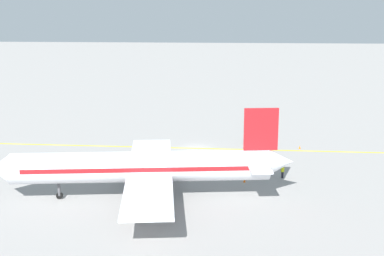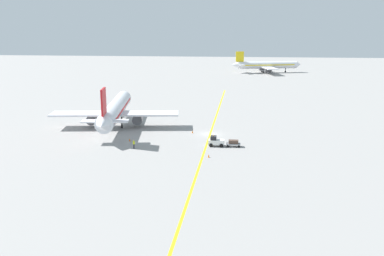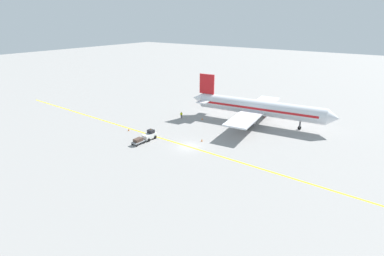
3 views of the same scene
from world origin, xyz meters
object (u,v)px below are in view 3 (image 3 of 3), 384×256
object	(u,v)px
ground_crew_worker	(181,115)
traffic_cone_mid_apron	(202,140)
airplane_at_gate	(258,108)
traffic_cone_near_nose	(129,130)
baggage_tug_white	(150,135)
traffic_cone_by_wingtip	(202,119)
baggage_cart_trailing	(138,141)

from	to	relation	value
ground_crew_worker	traffic_cone_mid_apron	distance (m)	15.96
airplane_at_gate	traffic_cone_mid_apron	world-z (taller)	airplane_at_gate
ground_crew_worker	traffic_cone_near_nose	xyz separation A→B (m)	(14.07, -4.15, -0.63)
baggage_tug_white	airplane_at_gate	bearing A→B (deg)	148.96
traffic_cone_by_wingtip	traffic_cone_mid_apron	bearing A→B (deg)	33.39
baggage_tug_white	traffic_cone_near_nose	world-z (taller)	baggage_tug_white
airplane_at_gate	traffic_cone_near_nose	xyz separation A→B (m)	(22.00, -21.06, -3.43)
traffic_cone_mid_apron	traffic_cone_by_wingtip	size ratio (longest dim) A/B	1.00
airplane_at_gate	baggage_cart_trailing	distance (m)	29.79
traffic_cone_by_wingtip	ground_crew_worker	bearing A→B (deg)	-68.67
ground_crew_worker	traffic_cone_by_wingtip	bearing A→B (deg)	111.33
traffic_cone_mid_apron	traffic_cone_by_wingtip	xyz separation A→B (m)	(-11.63, -7.66, 0.00)
ground_crew_worker	traffic_cone_near_nose	bearing A→B (deg)	-16.44
baggage_tug_white	baggage_cart_trailing	size ratio (longest dim) A/B	1.15
traffic_cone_near_nose	traffic_cone_by_wingtip	xyz separation A→B (m)	(-16.03, 9.17, 0.00)
airplane_at_gate	traffic_cone_mid_apron	xyz separation A→B (m)	(17.60, -4.22, -3.43)
baggage_tug_white	ground_crew_worker	size ratio (longest dim) A/B	1.79
traffic_cone_near_nose	traffic_cone_by_wingtip	world-z (taller)	same
baggage_cart_trailing	traffic_cone_by_wingtip	bearing A→B (deg)	174.55
ground_crew_worker	traffic_cone_near_nose	world-z (taller)	ground_crew_worker
baggage_tug_white	traffic_cone_near_nose	xyz separation A→B (m)	(-0.93, -7.26, -0.63)
baggage_tug_white	traffic_cone_by_wingtip	size ratio (longest dim) A/B	5.48
ground_crew_worker	traffic_cone_by_wingtip	distance (m)	5.42
airplane_at_gate	baggage_cart_trailing	size ratio (longest dim) A/B	13.61
traffic_cone_mid_apron	airplane_at_gate	bearing A→B (deg)	166.50
baggage_tug_white	traffic_cone_by_wingtip	world-z (taller)	baggage_tug_white
airplane_at_gate	baggage_cart_trailing	xyz separation A→B (m)	(26.22, -13.82, -2.95)
traffic_cone_by_wingtip	baggage_tug_white	bearing A→B (deg)	-6.42
baggage_tug_white	ground_crew_worker	xyz separation A→B (m)	(-15.00, -3.11, 0.01)
traffic_cone_near_nose	airplane_at_gate	bearing A→B (deg)	136.26
airplane_at_gate	baggage_tug_white	size ratio (longest dim) A/B	11.80
airplane_at_gate	baggage_tug_white	world-z (taller)	airplane_at_gate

